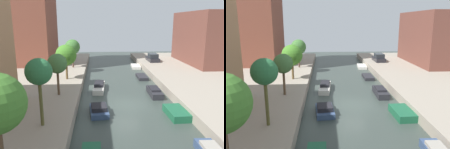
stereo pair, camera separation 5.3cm
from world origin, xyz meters
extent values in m
plane|color=#333D38|center=(0.00, 0.00, 0.00)|extent=(84.00, 84.00, 0.00)
cube|color=brown|center=(18.00, 18.04, 5.59)|extent=(10.00, 15.06, 9.19)
cylinder|color=#4D4B26|center=(-7.09, -6.34, 2.69)|extent=(0.24, 0.24, 3.38)
sphere|color=#276338|center=(-7.09, -6.34, 5.05)|extent=(1.91, 1.91, 1.91)
cylinder|color=brown|center=(-7.09, 0.80, 2.29)|extent=(0.25, 0.25, 2.59)
sphere|color=#3C6735|center=(-7.09, 0.80, 4.29)|extent=(2.02, 2.02, 2.02)
cylinder|color=brown|center=(-7.09, 7.37, 2.12)|extent=(0.29, 0.29, 2.25)
sphere|color=#3C7724|center=(-7.09, 7.37, 4.20)|extent=(2.74, 2.74, 2.74)
cylinder|color=brown|center=(-7.09, 15.15, 2.28)|extent=(0.28, 0.28, 2.55)
sphere|color=#3A6C2F|center=(-7.09, 15.15, 4.41)|extent=(2.46, 2.46, 2.46)
cube|color=black|center=(7.62, 20.47, 1.36)|extent=(1.85, 4.30, 0.72)
cube|color=#1E2328|center=(7.62, 20.15, 2.10)|extent=(1.62, 2.37, 0.76)
cube|color=#33476B|center=(-2.92, -2.12, 0.25)|extent=(1.87, 3.19, 0.49)
cube|color=black|center=(-2.92, -2.29, 0.69)|extent=(1.51, 1.79, 0.40)
cube|color=beige|center=(-2.85, 5.38, 0.30)|extent=(1.61, 4.67, 0.60)
cube|color=black|center=(-2.85, 5.63, 0.75)|extent=(1.27, 2.60, 0.31)
cube|color=#195638|center=(4.16, -3.18, 0.32)|extent=(1.79, 3.21, 0.65)
cube|color=#232328|center=(3.63, 2.89, 0.34)|extent=(1.29, 3.82, 0.68)
cube|color=black|center=(3.63, 2.98, 0.78)|extent=(1.08, 2.10, 0.21)
cube|color=#232328|center=(3.72, 10.99, 0.22)|extent=(1.40, 3.47, 0.44)
cube|color=beige|center=(4.15, 19.11, 0.23)|extent=(1.71, 3.72, 0.46)
camera|label=1|loc=(-2.95, -21.85, 8.44)|focal=35.91mm
camera|label=2|loc=(-2.89, -21.86, 8.44)|focal=35.91mm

